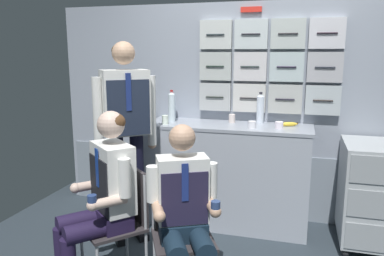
% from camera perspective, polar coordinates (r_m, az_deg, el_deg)
% --- Properties ---
extents(galley_bulkhead, '(4.20, 0.14, 2.15)m').
position_cam_1_polar(galley_bulkhead, '(3.89, 9.68, 2.32)').
color(galley_bulkhead, '#9199A8').
rests_on(galley_bulkhead, ground).
extents(galley_counter, '(1.58, 0.53, 0.99)m').
position_cam_1_polar(galley_counter, '(3.79, 5.17, -6.91)').
color(galley_counter, '#A1A7B4').
rests_on(galley_counter, ground).
extents(service_trolley, '(0.40, 0.65, 0.91)m').
position_cam_1_polar(service_trolley, '(3.68, 24.33, -8.55)').
color(service_trolley, black).
rests_on(service_trolley, ground).
extents(folding_chair_left, '(0.56, 0.56, 0.83)m').
position_cam_1_polar(folding_chair_left, '(2.93, -9.99, -12.25)').
color(folding_chair_left, '#A8AAAF').
rests_on(folding_chair_left, ground).
extents(crew_member_left, '(0.65, 0.68, 1.27)m').
position_cam_1_polar(crew_member_left, '(2.81, -13.14, -9.27)').
color(crew_member_left, black).
rests_on(crew_member_left, ground).
extents(folding_chair_center, '(0.54, 0.54, 0.83)m').
position_cam_1_polar(folding_chair_center, '(2.75, -1.68, -13.68)').
color(folding_chair_center, '#A8AAAF').
rests_on(folding_chair_center, ground).
extents(crew_member_center, '(0.55, 0.65, 1.21)m').
position_cam_1_polar(crew_member_center, '(2.54, -1.07, -12.16)').
color(crew_member_center, black).
rests_on(crew_member_center, ground).
extents(crew_member_standing, '(0.45, 0.43, 1.76)m').
position_cam_1_polar(crew_member_standing, '(3.37, -9.80, 0.72)').
color(crew_member_standing, black).
rests_on(crew_member_standing, ground).
extents(water_bottle_clear, '(0.07, 0.07, 0.28)m').
position_cam_1_polar(water_bottle_clear, '(3.92, -2.99, 3.19)').
color(water_bottle_clear, silver).
rests_on(water_bottle_clear, galley_counter).
extents(water_bottle_tall, '(0.07, 0.07, 0.30)m').
position_cam_1_polar(water_bottle_tall, '(3.75, 10.11, 2.86)').
color(water_bottle_tall, silver).
rests_on(water_bottle_tall, galley_counter).
extents(water_bottle_blue_cap, '(0.07, 0.07, 0.31)m').
position_cam_1_polar(water_bottle_blue_cap, '(3.79, -3.03, 3.18)').
color(water_bottle_blue_cap, silver).
rests_on(water_bottle_blue_cap, galley_counter).
extents(paper_cup_blue, '(0.07, 0.07, 0.07)m').
position_cam_1_polar(paper_cup_blue, '(3.51, 8.92, 0.53)').
color(paper_cup_blue, white).
rests_on(paper_cup_blue, galley_counter).
extents(coffee_cup_white, '(0.07, 0.07, 0.06)m').
position_cam_1_polar(coffee_cup_white, '(3.54, 12.82, 0.45)').
color(coffee_cup_white, white).
rests_on(coffee_cup_white, galley_counter).
extents(coffee_cup_spare, '(0.06, 0.06, 0.09)m').
position_cam_1_polar(coffee_cup_spare, '(3.67, -4.01, 1.27)').
color(coffee_cup_spare, white).
rests_on(coffee_cup_spare, galley_counter).
extents(espresso_cup_small, '(0.06, 0.06, 0.08)m').
position_cam_1_polar(espresso_cup_small, '(3.77, 5.96, 1.46)').
color(espresso_cup_small, silver).
rests_on(espresso_cup_small, galley_counter).
extents(snack_banana, '(0.17, 0.10, 0.04)m').
position_cam_1_polar(snack_banana, '(3.67, 14.18, 0.56)').
color(snack_banana, yellow).
rests_on(snack_banana, galley_counter).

